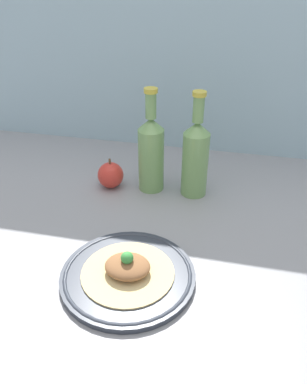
{
  "coord_description": "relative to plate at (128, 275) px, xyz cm",
  "views": [
    {
      "loc": [
        14.95,
        -73.4,
        58.71
      ],
      "look_at": [
        -2.18,
        2.31,
        10.64
      ],
      "focal_mm": 35.0,
      "sensor_mm": 36.0,
      "label": 1
    }
  ],
  "objects": [
    {
      "name": "ground_plane",
      "position": [
        3.54,
        16.78,
        -2.85
      ],
      "size": [
        180.0,
        110.0,
        4.0
      ],
      "primitive_type": "cube",
      "color": "gray"
    },
    {
      "name": "cider_bottle_left",
      "position": [
        -3.69,
        38.18,
        11.16
      ],
      "size": [
        7.49,
        7.49,
        30.4
      ],
      "color": "#729E5B",
      "rests_on": "ground_plane"
    },
    {
      "name": "apple",
      "position": [
        -15.77,
        36.3,
        3.06
      ],
      "size": [
        7.82,
        7.82,
        9.32
      ],
      "color": "red",
      "rests_on": "ground_plane"
    },
    {
      "name": "cider_bottle_right",
      "position": [
        9.13,
        38.18,
        11.16
      ],
      "size": [
        7.49,
        7.49,
        30.4
      ],
      "color": "#729E5B",
      "rests_on": "ground_plane"
    },
    {
      "name": "plated_food",
      "position": [
        0.0,
        0.0,
        1.95
      ],
      "size": [
        20.18,
        20.18,
        5.78
      ],
      "color": "#D6BC7F",
      "rests_on": "plate"
    },
    {
      "name": "plate",
      "position": [
        0.0,
        0.0,
        0.0
      ],
      "size": [
        29.23,
        29.23,
        1.61
      ],
      "color": "#2D333D",
      "rests_on": "ground_plane"
    },
    {
      "name": "wall_backsplash",
      "position": [
        3.54,
        70.28,
        39.15
      ],
      "size": [
        180.0,
        3.0,
        80.0
      ],
      "color": "#9EBCCC",
      "rests_on": "ground_plane"
    }
  ]
}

